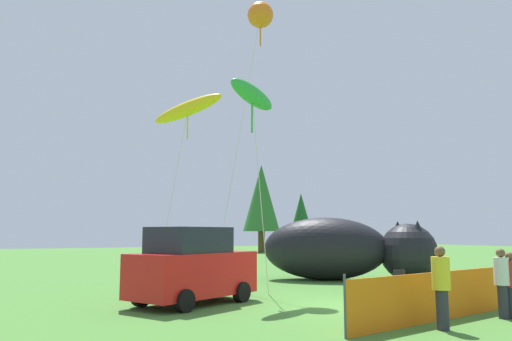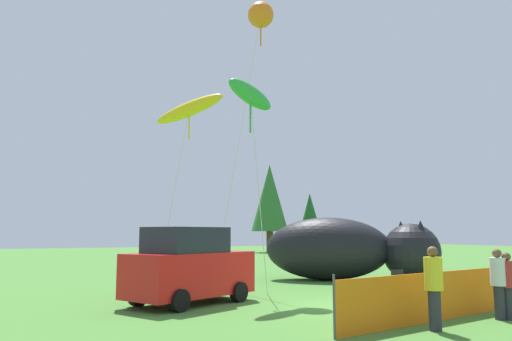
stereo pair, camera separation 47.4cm
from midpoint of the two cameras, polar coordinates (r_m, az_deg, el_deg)
The scene contains 13 objects.
ground_plane at distance 14.61m, azimuth 9.75°, elevation -15.07°, with size 120.00×120.00×0.00m, color #477F33.
parked_car at distance 14.81m, azimuth -8.21°, elevation -10.84°, with size 4.23×3.31×2.21m.
folding_chair at distance 15.51m, azimuth 15.66°, elevation -12.34°, with size 0.61×0.61×0.96m.
inflatable_cat at distance 22.32m, azimuth 9.53°, elevation -9.07°, with size 7.18×5.75×2.71m.
safety_fence at distance 12.63m, azimuth 18.76°, elevation -13.49°, with size 6.14×1.40×1.23m.
spectator_in_white_shirt at distance 13.57m, azimuth 25.39°, elevation -11.26°, with size 0.36×0.36×1.66m.
spectator_in_green_shirt at distance 13.67m, azimuth 26.24°, elevation -11.38°, with size 0.34×0.34×1.58m.
spectator_in_black_shirt at distance 11.52m, azimuth 19.29°, elevation -12.14°, with size 0.38×0.38×1.76m.
kite_green_fish at distance 16.93m, azimuth -1.27°, elevation 8.58°, with size 2.17×1.43×7.25m.
kite_orange_flower at distance 20.91m, azimuth -0.20°, elevation 17.28°, with size 2.10×1.42×11.24m.
kite_yellow_hero at distance 21.16m, azimuth -8.44°, elevation 6.96°, with size 2.73×2.67×7.93m.
horizon_tree_east at distance 52.82m, azimuth 0.36°, elevation -3.17°, with size 3.88×3.88×9.26m.
horizon_tree_west at distance 56.79m, azimuth 4.94°, elevation -5.14°, with size 2.72×2.72×6.49m.
Camera 1 is at (-8.56, -11.71, 2.04)m, focal length 35.00 mm.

